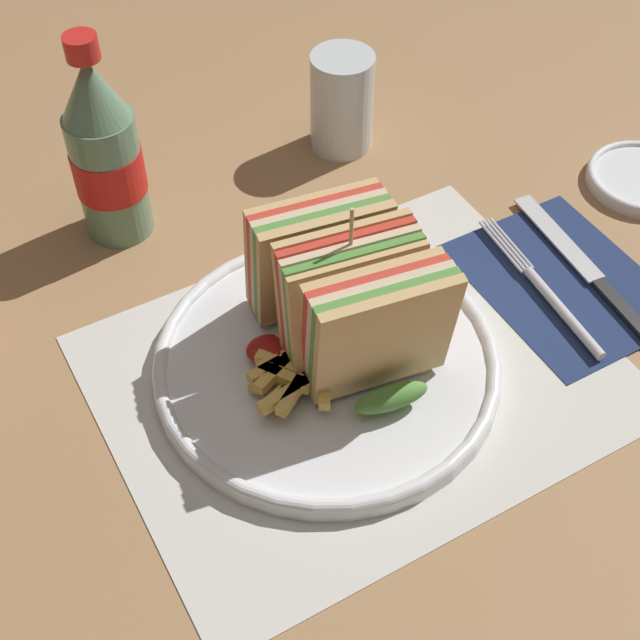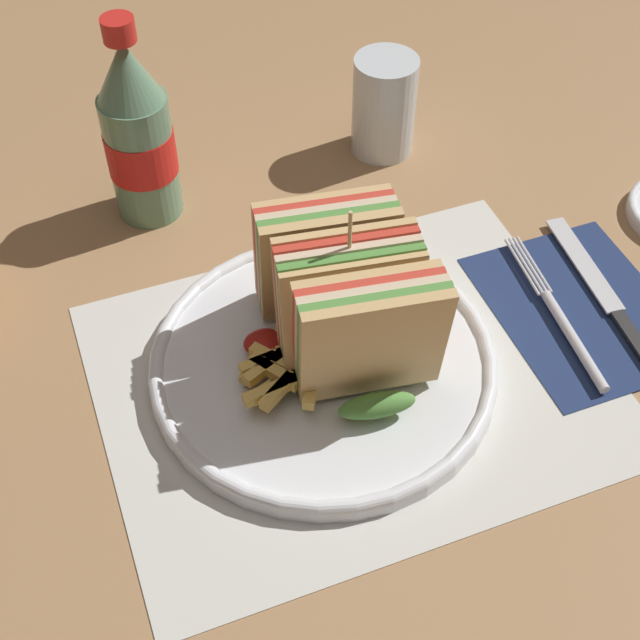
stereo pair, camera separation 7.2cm
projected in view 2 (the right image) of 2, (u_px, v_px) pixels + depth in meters
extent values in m
plane|color=#9E754C|center=(331.00, 386.00, 0.73)|extent=(4.00, 4.00, 0.00)
cube|color=silver|center=(353.00, 377.00, 0.73)|extent=(0.41, 0.32, 0.00)
cylinder|color=white|center=(329.00, 363.00, 0.74)|extent=(0.29, 0.29, 0.01)
torus|color=white|center=(329.00, 358.00, 0.73)|extent=(0.29, 0.29, 0.01)
cube|color=tan|center=(374.00, 349.00, 0.65)|extent=(0.11, 0.04, 0.11)
cube|color=#518E3D|center=(371.00, 341.00, 0.66)|extent=(0.11, 0.04, 0.11)
cube|color=beige|center=(368.00, 334.00, 0.67)|extent=(0.11, 0.04, 0.11)
cube|color=red|center=(366.00, 327.00, 0.67)|extent=(0.11, 0.04, 0.11)
cube|color=tan|center=(363.00, 320.00, 0.68)|extent=(0.11, 0.04, 0.11)
ellipsoid|color=#518E3D|center=(377.00, 405.00, 0.68)|extent=(0.06, 0.03, 0.02)
cube|color=tan|center=(355.00, 323.00, 0.68)|extent=(0.11, 0.04, 0.11)
cube|color=#518E3D|center=(352.00, 314.00, 0.68)|extent=(0.11, 0.04, 0.11)
cube|color=beige|center=(350.00, 305.00, 0.69)|extent=(0.11, 0.04, 0.11)
cube|color=red|center=(347.00, 297.00, 0.69)|extent=(0.11, 0.04, 0.11)
cube|color=tan|center=(345.00, 288.00, 0.70)|extent=(0.11, 0.04, 0.11)
ellipsoid|color=#518E3D|center=(354.00, 362.00, 0.71)|extent=(0.06, 0.03, 0.02)
cube|color=tan|center=(329.00, 267.00, 0.71)|extent=(0.11, 0.04, 0.11)
cube|color=#518E3D|center=(327.00, 260.00, 0.72)|extent=(0.11, 0.04, 0.11)
cube|color=beige|center=(325.00, 254.00, 0.72)|extent=(0.11, 0.04, 0.11)
cube|color=red|center=(322.00, 248.00, 0.73)|extent=(0.11, 0.04, 0.11)
cube|color=tan|center=(320.00, 242.00, 0.74)|extent=(0.11, 0.04, 0.11)
ellipsoid|color=#518E3D|center=(333.00, 321.00, 0.74)|extent=(0.06, 0.03, 0.02)
cylinder|color=tan|center=(348.00, 283.00, 0.68)|extent=(0.00, 0.00, 0.14)
cube|color=#E0B756|center=(275.00, 379.00, 0.70)|extent=(0.05, 0.02, 0.01)
cube|color=#E0B756|center=(289.00, 370.00, 0.71)|extent=(0.06, 0.05, 0.01)
cube|color=#E0B756|center=(263.00, 357.00, 0.72)|extent=(0.05, 0.04, 0.01)
cube|color=#E0B756|center=(278.00, 359.00, 0.70)|extent=(0.06, 0.03, 0.01)
cube|color=#E0B756|center=(282.00, 386.00, 0.69)|extent=(0.07, 0.02, 0.01)
cube|color=#E0B756|center=(317.00, 348.00, 0.71)|extent=(0.07, 0.02, 0.01)
cube|color=#E0B756|center=(276.00, 361.00, 0.70)|extent=(0.04, 0.04, 0.01)
cube|color=#E0B756|center=(274.00, 372.00, 0.70)|extent=(0.03, 0.04, 0.01)
cube|color=#E0B756|center=(315.00, 374.00, 0.69)|extent=(0.04, 0.06, 0.01)
cube|color=#E0B756|center=(269.00, 360.00, 0.70)|extent=(0.05, 0.01, 0.01)
cube|color=#E0B756|center=(283.00, 386.00, 0.69)|extent=(0.05, 0.04, 0.01)
ellipsoid|color=maroon|center=(263.00, 342.00, 0.73)|extent=(0.03, 0.03, 0.01)
cube|color=navy|center=(579.00, 306.00, 0.78)|extent=(0.15, 0.19, 0.00)
cylinder|color=silver|center=(574.00, 340.00, 0.75)|extent=(0.02, 0.11, 0.01)
cylinder|color=silver|center=(522.00, 267.00, 0.81)|extent=(0.01, 0.07, 0.00)
cylinder|color=silver|center=(526.00, 266.00, 0.81)|extent=(0.01, 0.07, 0.00)
cylinder|color=silver|center=(530.00, 265.00, 0.81)|extent=(0.01, 0.07, 0.00)
cylinder|color=silver|center=(534.00, 264.00, 0.81)|extent=(0.01, 0.07, 0.00)
cube|color=black|center=(640.00, 347.00, 0.75)|extent=(0.02, 0.08, 0.00)
cube|color=silver|center=(584.00, 264.00, 0.81)|extent=(0.03, 0.13, 0.00)
cylinder|color=slate|center=(142.00, 157.00, 0.83)|extent=(0.06, 0.06, 0.13)
cylinder|color=red|center=(141.00, 151.00, 0.82)|extent=(0.06, 0.06, 0.04)
cone|color=slate|center=(126.00, 71.00, 0.76)|extent=(0.06, 0.06, 0.06)
cylinder|color=red|center=(118.00, 29.00, 0.73)|extent=(0.03, 0.03, 0.02)
cylinder|color=silver|center=(384.00, 106.00, 0.90)|extent=(0.06, 0.06, 0.10)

